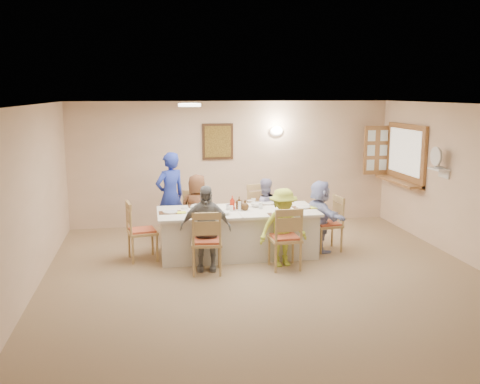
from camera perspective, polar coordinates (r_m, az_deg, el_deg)
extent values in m
plane|color=#947C56|center=(7.80, 3.23, -9.45)|extent=(7.00, 7.00, 0.00)
plane|color=beige|center=(10.86, -0.83, 3.08)|extent=(6.50, 0.00, 6.50)
plane|color=beige|center=(4.24, 14.14, -9.30)|extent=(6.50, 0.00, 6.50)
plane|color=beige|center=(7.45, -21.85, -1.17)|extent=(0.00, 7.00, 7.00)
plane|color=white|center=(7.33, 3.43, 9.25)|extent=(7.00, 7.00, 0.00)
cube|color=#442818|center=(10.74, -2.40, 5.40)|extent=(0.62, 0.04, 0.72)
cube|color=black|center=(10.71, -2.38, 5.39)|extent=(0.52, 0.02, 0.62)
ellipsoid|color=white|center=(10.91, 3.92, 6.52)|extent=(0.26, 0.09, 0.18)
cylinder|color=white|center=(8.66, -5.40, 9.23)|extent=(0.36, 0.36, 0.05)
cube|color=#9C6238|center=(10.77, 17.29, 3.88)|extent=(0.06, 1.50, 1.15)
cube|color=#9C6238|center=(10.79, 16.56, 1.11)|extent=(0.30, 1.50, 0.05)
cube|color=#9C6238|center=(11.34, 14.38, 4.34)|extent=(0.55, 0.04, 1.00)
cube|color=white|center=(9.57, 20.46, 2.30)|extent=(0.22, 0.36, 0.03)
cube|color=silver|center=(8.88, -0.27, -4.35)|extent=(2.61, 1.11, 0.76)
imported|color=#56331F|center=(9.40, -4.56, -1.94)|extent=(0.63, 0.42, 1.27)
imported|color=#938EB6|center=(9.59, 2.60, -1.98)|extent=(0.58, 0.46, 1.17)
imported|color=gray|center=(8.08, -3.69, -3.87)|extent=(0.87, 0.56, 1.31)
imported|color=#C1D440|center=(8.30, 4.60, -3.80)|extent=(0.96, 0.75, 1.22)
imported|color=#ABB5EB|center=(9.16, 8.54, -2.53)|extent=(1.27, 0.79, 1.22)
imported|color=#2335A6|center=(9.80, -7.45, -0.45)|extent=(0.92, 0.89, 1.61)
cube|color=#472B19|center=(8.31, -3.89, -2.70)|extent=(0.36, 0.27, 0.01)
cylinder|color=white|center=(8.30, -3.89, -2.63)|extent=(0.24, 0.24, 0.01)
cube|color=#E9FF35|center=(8.28, -2.61, -2.69)|extent=(0.14, 0.14, 0.01)
cube|color=#472B19|center=(8.51, 4.19, -2.39)|extent=(0.34, 0.25, 0.01)
cylinder|color=white|center=(8.50, 4.19, -2.32)|extent=(0.23, 0.23, 0.01)
cube|color=#E9FF35|center=(8.50, 5.45, -2.36)|extent=(0.13, 0.13, 0.01)
cube|color=#472B19|center=(9.12, -4.43, -1.50)|extent=(0.36, 0.27, 0.01)
cylinder|color=white|center=(9.12, -4.43, -1.44)|extent=(0.25, 0.25, 0.02)
cube|color=#E9FF35|center=(9.09, -3.27, -1.49)|extent=(0.14, 0.14, 0.01)
cube|color=#472B19|center=(9.30, 2.95, -1.24)|extent=(0.34, 0.25, 0.01)
cylinder|color=white|center=(9.30, 2.95, -1.18)|extent=(0.25, 0.25, 0.02)
cube|color=#E9FF35|center=(9.30, 4.10, -1.22)|extent=(0.15, 0.15, 0.01)
cube|color=#472B19|center=(8.68, -7.46, -2.18)|extent=(0.36, 0.27, 0.01)
cylinder|color=white|center=(8.68, -7.46, -2.12)|extent=(0.24, 0.24, 0.02)
cube|color=#E9FF35|center=(8.64, -6.25, -2.17)|extent=(0.14, 0.14, 0.01)
cube|color=#472B19|center=(9.04, 6.75, -1.66)|extent=(0.35, 0.26, 0.01)
cylinder|color=white|center=(9.03, 6.75, -1.60)|extent=(0.24, 0.24, 0.02)
cube|color=#E9FF35|center=(9.04, 7.94, -1.64)|extent=(0.15, 0.15, 0.01)
imported|color=white|center=(8.40, -5.10, -2.32)|extent=(0.12, 0.12, 0.08)
imported|color=white|center=(9.36, 1.45, -0.94)|extent=(0.12, 0.12, 0.08)
imported|color=white|center=(8.49, -1.72, -2.25)|extent=(0.31, 0.31, 0.05)
imported|color=white|center=(9.05, 1.80, -1.37)|extent=(0.25, 0.25, 0.07)
imported|color=red|center=(8.78, -0.83, -1.17)|extent=(0.15, 0.15, 0.24)
imported|color=#442A12|center=(8.84, -0.09, -1.18)|extent=(0.16, 0.16, 0.21)
imported|color=#442A12|center=(8.77, 0.54, -1.41)|extent=(0.23, 0.23, 0.17)
cylinder|color=silver|center=(8.80, -1.29, -1.56)|extent=(0.06, 0.06, 0.10)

